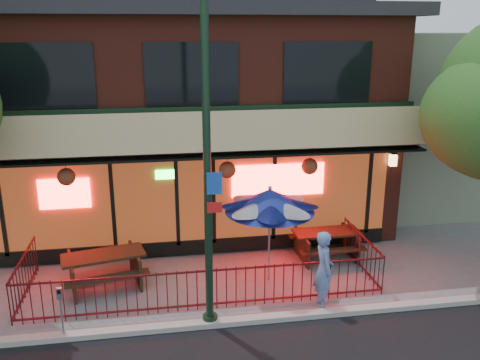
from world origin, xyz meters
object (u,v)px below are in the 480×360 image
Objects in this scene: pedestrian at (324,270)px; picnic_table_right at (326,240)px; street_light at (208,184)px; patio_umbrella at (270,200)px; parking_meter_near at (61,305)px; picnic_table_left at (104,265)px.

picnic_table_right is at bearing -19.23° from pedestrian.
street_light reaches higher than patio_umbrella.
pedestrian is (2.60, 0.29, -2.23)m from street_light.
parking_meter_near reaches higher than picnic_table_right.
picnic_table_right is at bearing 29.61° from patio_umbrella.
picnic_table_left is 2.31m from parking_meter_near.
pedestrian is (-0.93, -2.52, 0.41)m from picnic_table_right.
patio_umbrella reaches higher than picnic_table_left.
street_light is 2.62m from patio_umbrella.
street_light is at bearing 1.47° from parking_meter_near.
parking_meter_near is at bearing -158.78° from patio_umbrella.
street_light reaches higher than pedestrian.
patio_umbrella is at bearing -150.39° from picnic_table_right.
picnic_table_right is 2.71m from pedestrian.
picnic_table_left is at bearing 174.53° from patio_umbrella.
picnic_table_left is 0.90× the size of patio_umbrella.
parking_meter_near is (-4.69, -1.82, -1.35)m from patio_umbrella.
picnic_table_left is 4.37m from patio_umbrella.
street_light is at bearing -41.80° from picnic_table_left.
pedestrian is (0.93, -1.45, -1.21)m from patio_umbrella.
patio_umbrella is at bearing -5.47° from picnic_table_left.
picnic_table_left is 1.94× the size of parking_meter_near.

